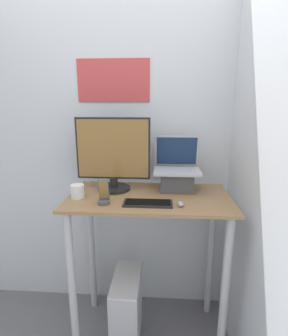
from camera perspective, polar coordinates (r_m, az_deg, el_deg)
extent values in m
cube|color=silver|center=(1.96, 1.70, 4.70)|extent=(6.00, 0.05, 2.60)
cube|color=#BF3F3F|center=(1.94, -6.69, 18.40)|extent=(0.51, 0.01, 0.29)
cube|color=silver|center=(1.42, 25.34, -0.24)|extent=(0.05, 6.00, 2.60)
cube|color=#936D47|center=(1.67, 1.13, -6.36)|extent=(1.02, 0.56, 0.02)
cylinder|color=#B7B7BC|center=(1.81, -15.35, -24.06)|extent=(0.05, 0.05, 1.03)
cylinder|color=#B7B7BC|center=(1.77, 17.10, -25.16)|extent=(0.05, 0.05, 1.03)
cylinder|color=#B7B7BC|center=(2.17, -11.31, -16.88)|extent=(0.05, 0.05, 1.03)
cylinder|color=#B7B7BC|center=(2.14, 14.31, -17.57)|extent=(0.05, 0.05, 1.03)
cube|color=#4C4C51|center=(1.76, 7.13, -2.93)|extent=(0.21, 0.15, 0.12)
cube|color=#B7B7BC|center=(1.74, 7.20, -0.73)|extent=(0.31, 0.21, 0.02)
cube|color=#B7B7BC|center=(1.84, 7.10, 3.70)|extent=(0.31, 0.05, 0.21)
cube|color=navy|center=(1.83, 7.11, 3.70)|extent=(0.28, 0.03, 0.19)
cylinder|color=black|center=(1.79, -6.54, -4.39)|extent=(0.22, 0.22, 0.02)
cylinder|color=black|center=(1.77, -6.58, -3.00)|extent=(0.05, 0.05, 0.07)
cube|color=black|center=(1.72, -6.76, 4.21)|extent=(0.49, 0.01, 0.40)
cube|color=olive|center=(1.72, -6.81, 4.16)|extent=(0.46, 0.01, 0.38)
cube|color=black|center=(1.53, 0.79, -7.69)|extent=(0.28, 0.11, 0.01)
cube|color=black|center=(1.52, 0.80, -7.39)|extent=(0.26, 0.10, 0.00)
ellipsoid|color=#99999E|center=(1.51, 7.97, -7.76)|extent=(0.04, 0.06, 0.03)
cylinder|color=#4C4C51|center=(1.55, -8.78, -7.39)|extent=(0.07, 0.07, 0.02)
cube|color=#4C515B|center=(1.53, -8.78, -4.71)|extent=(0.06, 0.03, 0.12)
cube|color=olive|center=(1.53, -8.82, -4.73)|extent=(0.05, 0.03, 0.11)
cube|color=silver|center=(2.03, -3.74, -28.36)|extent=(0.18, 0.39, 0.50)
cube|color=#ADADB2|center=(1.89, -4.67, -32.36)|extent=(0.17, 0.01, 0.47)
cylinder|color=white|center=(1.67, -14.27, -4.94)|extent=(0.08, 0.08, 0.08)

